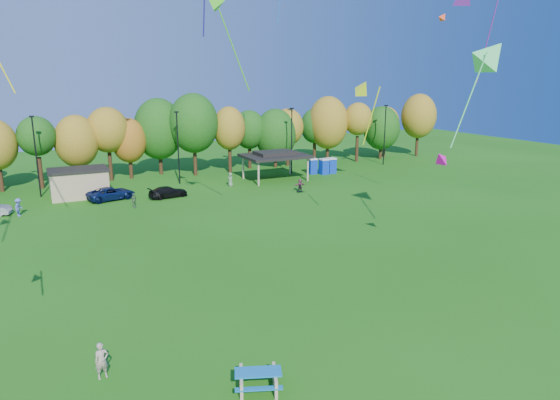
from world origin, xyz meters
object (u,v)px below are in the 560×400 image
car_c (111,193)px  car_d (168,192)px  picnic_table (258,379)px  porta_potties (322,166)px  kite_flyer (102,361)px

car_c → car_d: bearing=-120.2°
picnic_table → car_d: 37.31m
porta_potties → car_d: bearing=-168.9°
picnic_table → kite_flyer: 7.10m
picnic_table → car_d: bearing=103.1°
kite_flyer → car_c: (5.35, 34.77, -0.14)m
porta_potties → kite_flyer: bearing=-132.3°
car_c → porta_potties: bearing=-98.3°
porta_potties → car_c: size_ratio=0.73×
porta_potties → car_c: bearing=-174.5°
porta_potties → kite_flyer: (-34.10, -37.53, -0.25)m
picnic_table → car_d: (5.31, 36.93, 0.12)m
picnic_table → car_c: size_ratio=0.48×
car_c → car_d: car_c is taller
porta_potties → picnic_table: size_ratio=1.51×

